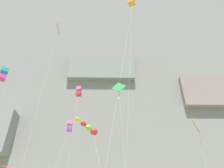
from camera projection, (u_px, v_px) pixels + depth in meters
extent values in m
cube|color=gray|center=(103.00, 101.00, 64.49)|extent=(180.00, 28.43, 69.78)
cube|color=gray|center=(102.00, 70.00, 53.48)|extent=(16.24, 3.39, 6.90)
cube|color=gray|center=(205.00, 92.00, 49.33)|extent=(11.03, 2.02, 7.74)
cube|color=green|center=(119.00, 87.00, 23.13)|extent=(1.56, 0.86, 1.65)
cylinder|color=black|center=(119.00, 87.00, 23.13)|extent=(0.10, 0.64, 1.30)
cube|color=#38B2D1|center=(118.00, 92.00, 22.76)|extent=(0.21, 0.05, 0.10)
cube|color=#CC3399|center=(119.00, 95.00, 22.56)|extent=(0.21, 0.04, 0.10)
cube|color=white|center=(119.00, 98.00, 22.35)|extent=(0.20, 0.08, 0.10)
cylinder|color=silver|center=(124.00, 155.00, 17.61)|extent=(0.51, 2.82, 14.95)
cylinder|color=silver|center=(126.00, 42.00, 20.06)|extent=(5.13, 2.02, 33.90)
ellipsoid|color=red|center=(94.00, 132.00, 18.66)|extent=(0.89, 0.93, 0.66)
ellipsoid|color=#8CCC33|center=(89.00, 128.00, 18.08)|extent=(0.79, 0.87, 0.55)
ellipsoid|color=red|center=(83.00, 124.00, 17.50)|extent=(0.69, 0.81, 0.43)
ellipsoid|color=yellow|center=(78.00, 119.00, 16.92)|extent=(0.58, 0.75, 0.32)
cube|color=pink|center=(70.00, 123.00, 29.47)|extent=(0.77, 0.77, 0.48)
cube|color=purple|center=(69.00, 129.00, 28.96)|extent=(0.77, 0.77, 0.48)
cylinder|color=black|center=(72.00, 126.00, 29.22)|extent=(0.02, 0.02, 1.30)
cylinder|color=black|center=(67.00, 126.00, 29.21)|extent=(0.02, 0.02, 1.30)
cube|color=pink|center=(79.00, 89.00, 36.60)|extent=(0.96, 0.96, 0.57)
cube|color=red|center=(79.00, 94.00, 36.00)|extent=(0.96, 0.96, 0.57)
cylinder|color=black|center=(81.00, 91.00, 36.30)|extent=(0.03, 0.03, 1.55)
cylinder|color=black|center=(77.00, 91.00, 36.29)|extent=(0.03, 0.03, 1.55)
cylinder|color=silver|center=(69.00, 154.00, 27.70)|extent=(0.14, 5.22, 21.08)
cube|color=pink|center=(58.00, 30.00, 35.08)|extent=(0.68, 2.67, 2.56)
cylinder|color=black|center=(58.00, 30.00, 35.08)|extent=(0.78, 0.30, 2.05)
cube|color=yellow|center=(58.00, 34.00, 34.52)|extent=(0.09, 0.31, 0.16)
cube|color=yellow|center=(57.00, 36.00, 34.21)|extent=(0.05, 0.31, 0.16)
cube|color=#8CCC33|center=(56.00, 38.00, 33.90)|extent=(0.07, 0.31, 0.16)
cube|color=teal|center=(56.00, 41.00, 33.58)|extent=(0.08, 0.31, 0.16)
cylinder|color=silver|center=(38.00, 105.00, 25.30)|extent=(0.13, 3.09, 29.31)
cube|color=teal|center=(5.00, 71.00, 24.97)|extent=(1.10, 1.10, 0.55)
cube|color=#CC3399|center=(2.00, 78.00, 24.39)|extent=(1.10, 1.10, 0.55)
cylinder|color=black|center=(6.00, 74.00, 24.69)|extent=(0.03, 0.03, 1.49)
cylinder|color=black|center=(0.00, 74.00, 24.68)|extent=(0.03, 0.03, 1.49)
cube|color=orange|center=(196.00, 126.00, 25.08)|extent=(1.06, 1.83, 2.01)
cylinder|color=black|center=(196.00, 126.00, 25.08)|extent=(0.60, 0.16, 1.62)
cube|color=white|center=(197.00, 132.00, 24.64)|extent=(0.14, 0.22, 0.12)
cube|color=green|center=(198.00, 136.00, 24.40)|extent=(0.10, 0.24, 0.12)
cube|color=blue|center=(199.00, 139.00, 24.16)|extent=(0.14, 0.23, 0.12)
cube|color=#CC3399|center=(200.00, 143.00, 23.91)|extent=(0.02, 0.24, 0.12)
cube|color=teal|center=(201.00, 147.00, 23.67)|extent=(0.10, 0.24, 0.12)
cube|color=orange|center=(132.00, 3.00, 30.98)|extent=(1.13, 1.13, 0.59)
cylinder|color=black|center=(134.00, 0.00, 31.29)|extent=(0.03, 0.03, 1.58)
cylinder|color=black|center=(129.00, 0.00, 31.28)|extent=(0.03, 0.03, 1.58)
cylinder|color=silver|center=(129.00, 82.00, 21.55)|extent=(2.28, 2.20, 29.40)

